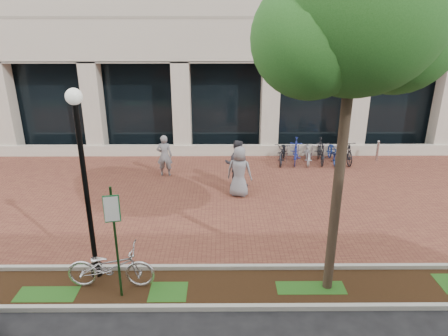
{
  "coord_description": "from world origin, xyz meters",
  "views": [
    {
      "loc": [
        -0.21,
        -13.05,
        5.93
      ],
      "look_at": [
        -0.12,
        -0.8,
        1.35
      ],
      "focal_mm": 32.0,
      "sensor_mm": 36.0,
      "label": 1
    }
  ],
  "objects_px": {
    "pedestrian_right": "(239,172)",
    "locked_bicycle": "(111,267)",
    "parking_sign": "(115,230)",
    "bollard": "(378,150)",
    "pedestrian_left": "(165,156)",
    "lamppost": "(85,178)",
    "street_tree": "(359,16)",
    "bike_rack_cluster": "(314,151)",
    "pedestrian_mid": "(237,164)"
  },
  "relations": [
    {
      "from": "parking_sign",
      "to": "pedestrian_left",
      "type": "distance_m",
      "value": 7.57
    },
    {
      "from": "bike_rack_cluster",
      "to": "street_tree",
      "type": "bearing_deg",
      "value": -91.44
    },
    {
      "from": "locked_bicycle",
      "to": "bike_rack_cluster",
      "type": "distance_m",
      "value": 10.89
    },
    {
      "from": "street_tree",
      "to": "pedestrian_left",
      "type": "relative_size",
      "value": 4.7
    },
    {
      "from": "lamppost",
      "to": "pedestrian_left",
      "type": "relative_size",
      "value": 2.73
    },
    {
      "from": "parking_sign",
      "to": "bollard",
      "type": "xyz_separation_m",
      "value": [
        9.21,
        9.24,
        -1.22
      ]
    },
    {
      "from": "bollard",
      "to": "pedestrian_mid",
      "type": "bearing_deg",
      "value": -155.64
    },
    {
      "from": "pedestrian_left",
      "to": "pedestrian_right",
      "type": "bearing_deg",
      "value": 145.34
    },
    {
      "from": "lamppost",
      "to": "pedestrian_right",
      "type": "height_order",
      "value": "lamppost"
    },
    {
      "from": "bike_rack_cluster",
      "to": "lamppost",
      "type": "bearing_deg",
      "value": -122.65
    },
    {
      "from": "locked_bicycle",
      "to": "street_tree",
      "type": "bearing_deg",
      "value": -89.86
    },
    {
      "from": "street_tree",
      "to": "pedestrian_right",
      "type": "height_order",
      "value": "street_tree"
    },
    {
      "from": "street_tree",
      "to": "pedestrian_left",
      "type": "xyz_separation_m",
      "value": [
        -4.81,
        7.19,
        -5.14
      ]
    },
    {
      "from": "bollard",
      "to": "street_tree",
      "type": "bearing_deg",
      "value": -116.18
    },
    {
      "from": "lamppost",
      "to": "bollard",
      "type": "distance_m",
      "value": 13.25
    },
    {
      "from": "pedestrian_right",
      "to": "bollard",
      "type": "bearing_deg",
      "value": -133.26
    },
    {
      "from": "bike_rack_cluster",
      "to": "bollard",
      "type": "bearing_deg",
      "value": 12.85
    },
    {
      "from": "lamppost",
      "to": "street_tree",
      "type": "bearing_deg",
      "value": -5.0
    },
    {
      "from": "street_tree",
      "to": "bollard",
      "type": "height_order",
      "value": "street_tree"
    },
    {
      "from": "pedestrian_mid",
      "to": "pedestrian_left",
      "type": "bearing_deg",
      "value": -17.6
    },
    {
      "from": "lamppost",
      "to": "pedestrian_right",
      "type": "xyz_separation_m",
      "value": [
        3.71,
        4.7,
        -1.67
      ]
    },
    {
      "from": "parking_sign",
      "to": "pedestrian_mid",
      "type": "distance_m",
      "value": 7.02
    },
    {
      "from": "pedestrian_mid",
      "to": "bollard",
      "type": "distance_m",
      "value": 6.99
    },
    {
      "from": "pedestrian_right",
      "to": "locked_bicycle",
      "type": "bearing_deg",
      "value": 74.25
    },
    {
      "from": "pedestrian_left",
      "to": "pedestrian_mid",
      "type": "relative_size",
      "value": 0.93
    },
    {
      "from": "pedestrian_left",
      "to": "locked_bicycle",
      "type": "bearing_deg",
      "value": 87.26
    },
    {
      "from": "parking_sign",
      "to": "bike_rack_cluster",
      "type": "xyz_separation_m",
      "value": [
        6.34,
        9.02,
        -1.19
      ]
    },
    {
      "from": "street_tree",
      "to": "locked_bicycle",
      "type": "height_order",
      "value": "street_tree"
    },
    {
      "from": "locked_bicycle",
      "to": "pedestrian_mid",
      "type": "bearing_deg",
      "value": -27.09
    },
    {
      "from": "lamppost",
      "to": "bike_rack_cluster",
      "type": "xyz_separation_m",
      "value": [
        7.13,
        8.19,
        -2.08
      ]
    },
    {
      "from": "bollard",
      "to": "parking_sign",
      "type": "bearing_deg",
      "value": -134.9
    },
    {
      "from": "parking_sign",
      "to": "lamppost",
      "type": "bearing_deg",
      "value": 122.44
    },
    {
      "from": "parking_sign",
      "to": "locked_bicycle",
      "type": "distance_m",
      "value": 1.26
    },
    {
      "from": "parking_sign",
      "to": "pedestrian_left",
      "type": "height_order",
      "value": "parking_sign"
    },
    {
      "from": "pedestrian_right",
      "to": "bollard",
      "type": "distance_m",
      "value": 7.32
    },
    {
      "from": "street_tree",
      "to": "pedestrian_right",
      "type": "xyz_separation_m",
      "value": [
        -1.91,
        5.2,
        -5.06
      ]
    },
    {
      "from": "pedestrian_left",
      "to": "bike_rack_cluster",
      "type": "bearing_deg",
      "value": -166.81
    },
    {
      "from": "parking_sign",
      "to": "pedestrian_left",
      "type": "bearing_deg",
      "value": 78.19
    },
    {
      "from": "lamppost",
      "to": "pedestrian_left",
      "type": "xyz_separation_m",
      "value": [
        0.82,
        6.69,
        -1.75
      ]
    },
    {
      "from": "pedestrian_mid",
      "to": "pedestrian_right",
      "type": "distance_m",
      "value": 0.83
    },
    {
      "from": "locked_bicycle",
      "to": "pedestrian_mid",
      "type": "relative_size",
      "value": 1.12
    },
    {
      "from": "lamppost",
      "to": "pedestrian_mid",
      "type": "relative_size",
      "value": 2.53
    },
    {
      "from": "pedestrian_left",
      "to": "bollard",
      "type": "height_order",
      "value": "pedestrian_left"
    },
    {
      "from": "lamppost",
      "to": "pedestrian_mid",
      "type": "xyz_separation_m",
      "value": [
        3.65,
        5.54,
        -1.68
      ]
    },
    {
      "from": "lamppost",
      "to": "bike_rack_cluster",
      "type": "height_order",
      "value": "lamppost"
    },
    {
      "from": "lamppost",
      "to": "pedestrian_left",
      "type": "bearing_deg",
      "value": 83.02
    },
    {
      "from": "pedestrian_left",
      "to": "pedestrian_mid",
      "type": "bearing_deg",
      "value": 157.59
    },
    {
      "from": "parking_sign",
      "to": "pedestrian_left",
      "type": "relative_size",
      "value": 1.61
    },
    {
      "from": "locked_bicycle",
      "to": "bike_rack_cluster",
      "type": "xyz_separation_m",
      "value": [
        6.63,
        8.64,
        -0.03
      ]
    },
    {
      "from": "bollard",
      "to": "bike_rack_cluster",
      "type": "height_order",
      "value": "bike_rack_cluster"
    }
  ]
}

